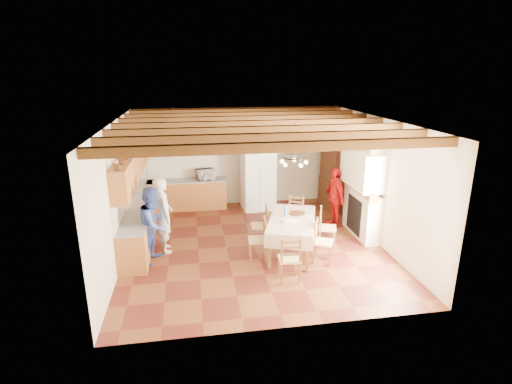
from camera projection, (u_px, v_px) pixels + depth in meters
The scene contains 31 objects.
floor at pixel (254, 246), 9.63m from camera, with size 6.00×6.50×0.02m, color #4E1D14.
ceiling at pixel (254, 120), 8.74m from camera, with size 6.00×6.50×0.02m, color white.
wall_back at pixel (237, 156), 12.26m from camera, with size 6.00×0.02×3.00m, color beige.
wall_front at pixel (288, 245), 6.11m from camera, with size 6.00×0.02×3.00m, color beige.
wall_left at pixel (118, 192), 8.71m from camera, with size 0.02×6.50×3.00m, color beige.
wall_right at pixel (376, 180), 9.65m from camera, with size 0.02×6.50×3.00m, color beige.
ceiling_beams at pixel (254, 124), 8.77m from camera, with size 6.00×6.30×0.16m, color #3B250D, non-canonical shape.
lower_cabinets_left at pixel (142, 220), 10.07m from camera, with size 0.60×4.30×0.86m, color brown.
lower_cabinets_back at pixel (188, 195), 12.04m from camera, with size 2.30×0.60×0.86m, color brown.
countertop_left at pixel (140, 203), 9.93m from camera, with size 0.62×4.30×0.04m, color slate.
countertop_back at pixel (187, 181), 11.90m from camera, with size 2.34×0.62×0.04m, color slate.
backsplash_left at pixel (127, 191), 9.80m from camera, with size 0.03×4.30×0.60m, color white.
backsplash_back at pixel (187, 168), 12.08m from camera, with size 2.30×0.03×0.60m, color white.
upper_cabinets at pixel (132, 165), 9.63m from camera, with size 0.35×4.20×0.70m, color brown.
fireplace at pixel (361, 182), 9.83m from camera, with size 0.56×1.60×2.80m, color beige, non-canonical shape.
wall_picture at pixel (287, 144), 12.37m from camera, with size 0.34×0.03×0.42m, color black.
refrigerator at pixel (258, 178), 11.93m from camera, with size 0.94×0.77×1.87m, color white.
hutch at pixel (334, 175), 11.81m from camera, with size 0.49×1.16×2.11m, color #391E10, non-canonical shape.
dining_table at pixel (292, 222), 9.03m from camera, with size 1.55×2.14×0.84m.
chandelier at pixel (294, 157), 8.59m from camera, with size 0.47×0.47×0.03m, color black.
chair_left_near at pixel (257, 239), 8.81m from camera, with size 0.42×0.40×0.96m, color brown, non-canonical shape.
chair_left_far at pixel (260, 225), 9.59m from camera, with size 0.42×0.40×0.96m, color brown, non-canonical shape.
chair_right_near at pixel (323, 241), 8.69m from camera, with size 0.42×0.40×0.96m, color brown, non-canonical shape.
chair_right_far at pixel (327, 227), 9.46m from camera, with size 0.42×0.40×0.96m, color brown, non-canonical shape.
chair_end_near at pixel (289, 258), 7.92m from camera, with size 0.42×0.40×0.96m, color brown, non-canonical shape.
chair_end_far at pixel (294, 215), 10.25m from camera, with size 0.42×0.40×0.96m, color brown, non-canonical shape.
person_man at pixel (164, 215), 9.11m from camera, with size 0.64×0.42×1.76m, color silver.
person_woman_blue at pixel (154, 224), 8.65m from camera, with size 0.82×0.64×1.69m, color #364DA1.
person_woman_red at pixel (335, 197), 10.57m from camera, with size 0.95×0.40×1.63m, color #B81011.
microwave at pixel (206, 174), 11.94m from camera, with size 0.54×0.37×0.30m, color silver.
fridge_vase at pixel (259, 142), 11.60m from camera, with size 0.30×0.30×0.31m, color #391E10.
Camera 1 is at (-1.39, -8.70, 4.08)m, focal length 28.00 mm.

